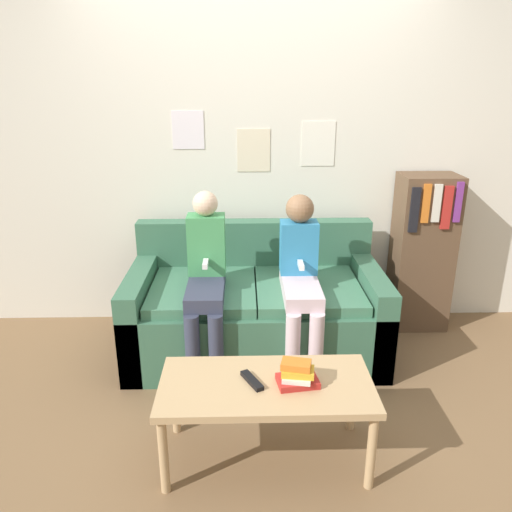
% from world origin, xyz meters
% --- Properties ---
extents(ground_plane, '(10.00, 10.00, 0.00)m').
position_xyz_m(ground_plane, '(0.00, 0.00, 0.00)').
color(ground_plane, brown).
extents(wall_back, '(8.00, 0.06, 2.60)m').
position_xyz_m(wall_back, '(0.00, 1.12, 1.30)').
color(wall_back, silver).
rests_on(wall_back, ground_plane).
extents(couch, '(1.70, 0.91, 0.84)m').
position_xyz_m(couch, '(0.00, 0.57, 0.29)').
color(couch, '#38664C').
rests_on(couch, ground_plane).
extents(coffee_table, '(1.03, 0.50, 0.44)m').
position_xyz_m(coffee_table, '(0.02, -0.52, 0.39)').
color(coffee_table, tan).
rests_on(coffee_table, ground_plane).
extents(person_left, '(0.24, 0.61, 1.15)m').
position_xyz_m(person_left, '(-0.32, 0.36, 0.64)').
color(person_left, '#33384C').
rests_on(person_left, ground_plane).
extents(person_right, '(0.24, 0.61, 1.13)m').
position_xyz_m(person_right, '(0.28, 0.36, 0.64)').
color(person_right, silver).
rests_on(person_right, ground_plane).
extents(tv_remote, '(0.11, 0.17, 0.02)m').
position_xyz_m(tv_remote, '(-0.04, -0.52, 0.45)').
color(tv_remote, black).
rests_on(tv_remote, coffee_table).
extents(book_stack, '(0.21, 0.16, 0.12)m').
position_xyz_m(book_stack, '(0.17, -0.53, 0.49)').
color(book_stack, red).
rests_on(book_stack, coffee_table).
extents(bookshelf, '(0.41, 0.33, 1.17)m').
position_xyz_m(bookshelf, '(1.26, 0.92, 0.59)').
color(bookshelf, brown).
rests_on(bookshelf, ground_plane).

